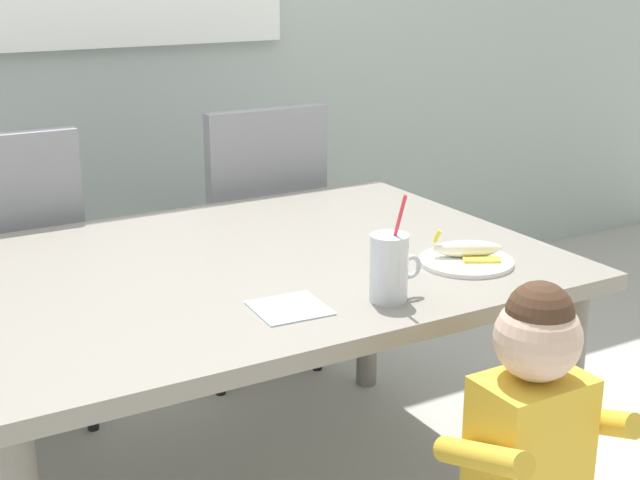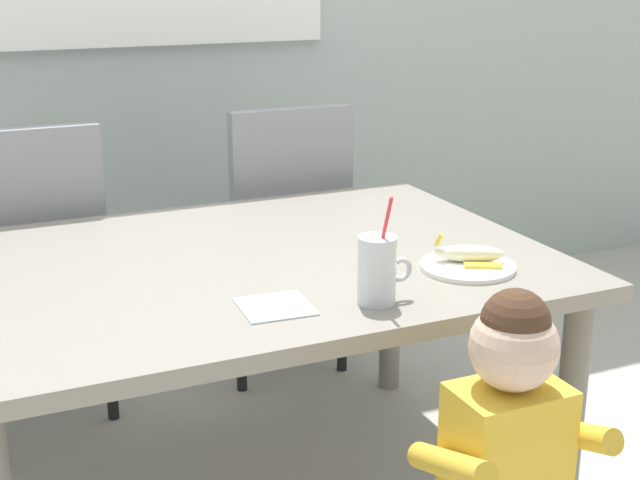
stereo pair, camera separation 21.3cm
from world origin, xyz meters
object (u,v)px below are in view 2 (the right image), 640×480
Objects in this scene: toddler_standing at (507,441)px; paper_napkin at (275,307)px; milk_cup at (378,274)px; dining_table at (249,288)px; dining_chair_right at (280,224)px; peeled_banana at (470,254)px; snack_plate at (468,267)px; dining_chair_left at (32,257)px.

paper_napkin is at bearing 126.92° from toddler_standing.
dining_table is at bearing 111.19° from milk_cup.
dining_chair_right is 1.05m from peeled_banana.
snack_plate is 1.53× the size of paper_napkin.
milk_cup reaches higher than dining_table.
snack_plate is at bearing 66.58° from toddler_standing.
dining_chair_left is at bearing 131.45° from snack_plate.
paper_napkin is at bearing 163.26° from milk_cup.
dining_chair_left is at bearing 132.30° from peeled_banana.
dining_chair_left is at bearing 115.34° from toddler_standing.
snack_plate reaches higher than paper_napkin.
dining_table is at bearing 147.41° from snack_plate.
toddler_standing is (0.26, -0.75, -0.10)m from dining_table.
peeled_banana is at bearing 65.64° from toddler_standing.
snack_plate is 0.03m from peeled_banana.
dining_table is 8.75× the size of peeled_banana.
dining_table is 0.84m from dining_chair_right.
snack_plate is (0.20, 0.46, 0.18)m from toddler_standing.
dining_chair_right is at bearing 63.03° from dining_table.
dining_chair_right is 1.50m from toddler_standing.
dining_chair_right reaches higher than paper_napkin.
dining_table is at bearing 121.42° from dining_chair_left.
peeled_banana is (0.21, 0.47, 0.21)m from toddler_standing.
dining_chair_right is 1.18m from paper_napkin.
dining_table is 0.55m from snack_plate.
toddler_standing is 0.53m from snack_plate.
peeled_banana is 0.53m from paper_napkin.
paper_napkin is (-0.51, -0.04, -0.00)m from snack_plate.
dining_table is 0.56m from peeled_banana.
dining_chair_right is at bearing 94.16° from snack_plate.
dining_table is 1.55× the size of dining_chair_left.
milk_cup reaches higher than peeled_banana.
dining_chair_right is at bearing -178.70° from dining_chair_left.
milk_cup is 1.46× the size of peeled_banana.
toddler_standing is 0.56m from peeled_banana.
toddler_standing reaches higher than paper_napkin.
dining_table is 0.80m from toddler_standing.
dining_chair_right is 4.17× the size of snack_plate.
peeled_banana is at bearing -30.56° from dining_table.
toddler_standing reaches higher than snack_plate.
dining_table is at bearing 149.44° from peeled_banana.
dining_chair_right is 5.65× the size of peeled_banana.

